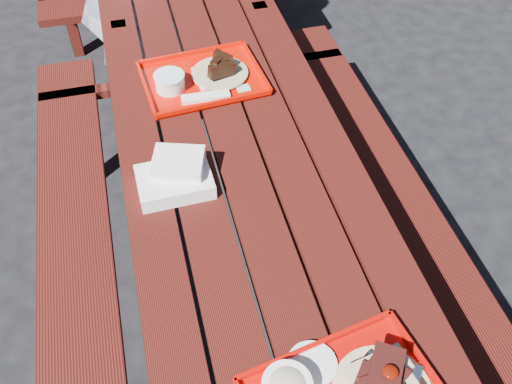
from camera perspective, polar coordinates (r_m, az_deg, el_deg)
ground at (r=2.35m, az=-0.92°, el=-10.93°), size 60.00×60.00×0.00m
picnic_table_near at (r=1.90m, az=-1.12°, el=-2.06°), size 1.41×2.40×0.75m
far_tray at (r=2.10m, az=-5.53°, el=11.28°), size 0.45×0.36×0.07m
white_cloth at (r=1.71m, az=-8.03°, el=1.55°), size 0.22×0.19×0.09m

